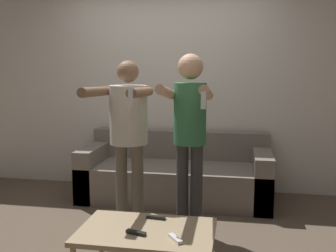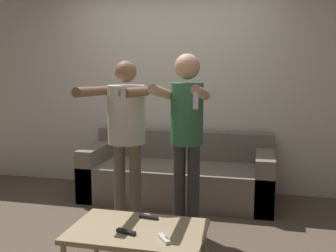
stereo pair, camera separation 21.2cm
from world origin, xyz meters
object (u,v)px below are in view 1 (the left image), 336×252
object	(u,v)px
remote_near	(175,239)
remote_mid	(136,233)
coffee_table	(147,234)
person_standing_right	(190,125)
person_standing_left	(128,125)
couch	(176,176)
remote_far	(156,217)

from	to	relation	value
remote_near	remote_mid	bearing A→B (deg)	170.50
coffee_table	person_standing_right	bearing A→B (deg)	74.36
person_standing_left	coffee_table	size ratio (longest dim) A/B	1.61
remote_mid	person_standing_right	bearing A→B (deg)	72.76
couch	person_standing_right	world-z (taller)	person_standing_right
person_standing_right	remote_near	distance (m)	1.12
couch	person_standing_left	bearing A→B (deg)	-105.76
remote_near	remote_mid	xyz separation A→B (m)	(-0.29, 0.05, 0.00)
coffee_table	remote_far	xyz separation A→B (m)	(0.03, 0.21, 0.05)
remote_near	remote_mid	size ratio (longest dim) A/B	0.92
remote_near	remote_far	distance (m)	0.41
person_standing_right	coffee_table	distance (m)	1.06
remote_far	couch	bearing A→B (deg)	93.40
coffee_table	person_standing_left	bearing A→B (deg)	114.43
remote_near	remote_mid	distance (m)	0.29
couch	person_standing_left	xyz separation A→B (m)	(-0.28, -1.00, 0.74)
remote_far	remote_near	bearing A→B (deg)	-59.37
remote_mid	remote_far	world-z (taller)	same
person_standing_right	remote_mid	bearing A→B (deg)	-107.24
couch	coffee_table	size ratio (longest dim) A/B	2.20
remote_near	remote_far	size ratio (longest dim) A/B	0.93
person_standing_left	remote_mid	bearing A→B (deg)	-71.16
coffee_table	remote_mid	size ratio (longest dim) A/B	6.38
coffee_table	remote_far	size ratio (longest dim) A/B	6.43
couch	remote_mid	world-z (taller)	couch
person_standing_left	person_standing_right	xyz separation A→B (m)	(0.56, 0.00, 0.01)
couch	coffee_table	xyz separation A→B (m)	(0.07, -1.76, 0.06)
person_standing_right	remote_far	xyz separation A→B (m)	(-0.19, -0.56, -0.65)
coffee_table	remote_near	bearing A→B (deg)	-31.72
couch	remote_mid	xyz separation A→B (m)	(0.01, -1.86, 0.11)
person_standing_right	remote_near	world-z (taller)	person_standing_right
remote_near	couch	bearing A→B (deg)	98.99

